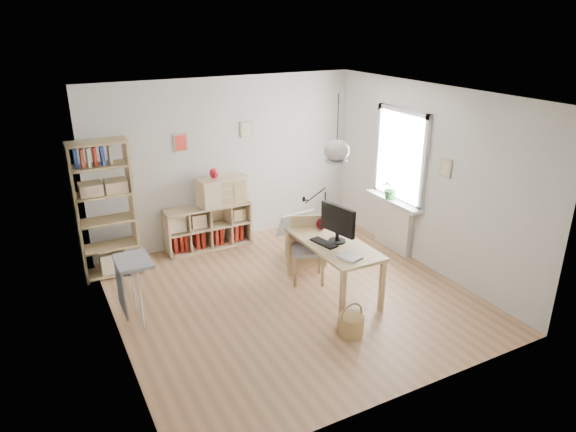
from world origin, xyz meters
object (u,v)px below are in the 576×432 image
desk (333,248)px  tall_bookshelf (104,205)px  chair (307,245)px  storage_chest (307,243)px  drawer_chest (222,190)px  cube_shelf (207,230)px  monitor (338,222)px

desk → tall_bookshelf: 3.27m
chair → desk: bearing=-53.9°
chair → storage_chest: (0.37, 0.65, -0.31)m
drawer_chest → tall_bookshelf: bearing=-179.6°
desk → tall_bookshelf: size_ratio=0.75×
cube_shelf → tall_bookshelf: size_ratio=0.70×
desk → tall_bookshelf: bearing=143.0°
drawer_chest → desk: bearing=-78.3°
chair → storage_chest: chair is taller
chair → tall_bookshelf: bearing=173.7°
cube_shelf → tall_bookshelf: bearing=-169.8°
cube_shelf → tall_bookshelf: (-1.56, -0.28, 0.79)m
desk → drawer_chest: 2.33m
desk → cube_shelf: bearing=114.6°
drawer_chest → monitor: bearing=-77.2°
storage_chest → drawer_chest: bearing=126.5°
storage_chest → monitor: bearing=-108.1°
drawer_chest → storage_chest: bearing=-52.9°
desk → drawer_chest: bearing=108.7°
storage_chest → desk: bearing=-110.5°
cube_shelf → storage_chest: size_ratio=1.80×
desk → tall_bookshelf: tall_bookshelf is taller
cube_shelf → monitor: bearing=-64.4°
desk → cube_shelf: (-1.02, 2.23, -0.36)m
tall_bookshelf → drawer_chest: bearing=7.4°
tall_bookshelf → monitor: size_ratio=3.45×
desk → storage_chest: 1.26m
drawer_chest → chair: bearing=-76.5°
desk → chair: chair is taller
tall_bookshelf → monitor: (2.64, -1.96, -0.05)m
tall_bookshelf → chair: (2.48, -1.44, -0.56)m
cube_shelf → monitor: (1.07, -2.24, 0.74)m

